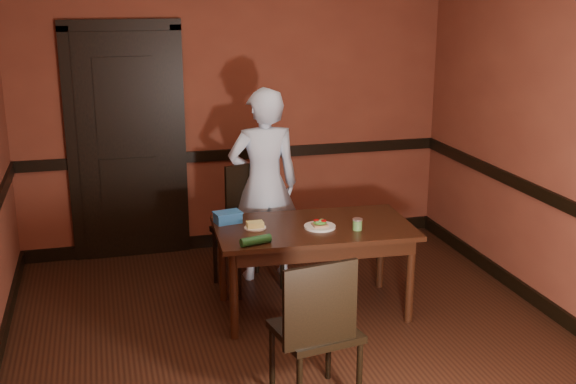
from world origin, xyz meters
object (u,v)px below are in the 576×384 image
person (264,185)px  food_tub (228,217)px  chair_near (315,328)px  cheese_saucer (255,226)px  dining_table (313,268)px  chair_far (248,229)px  sauce_jar (357,224)px  sandwich_plate (320,225)px

person → food_tub: size_ratio=7.27×
chair_near → cheese_saucer: 1.29m
dining_table → cheese_saucer: bearing=176.4°
chair_far → chair_near: size_ratio=1.04×
sauce_jar → cheese_saucer: 0.76m
chair_near → cheese_saucer: size_ratio=5.90×
food_tub → person: bearing=41.4°
dining_table → person: (-0.21, 0.76, 0.47)m
chair_far → person: bearing=24.1°
person → dining_table: bearing=106.1°
chair_far → food_tub: bearing=-140.8°
dining_table → chair_far: bearing=125.8°
cheese_saucer → food_tub: bearing=132.9°
cheese_saucer → food_tub: food_tub is taller
sandwich_plate → cheese_saucer: 0.48m
dining_table → chair_near: bearing=-103.2°
person → sauce_jar: 1.06m
dining_table → cheese_saucer: size_ratio=9.02×
chair_near → cheese_saucer: bearing=-96.1°
sandwich_plate → food_tub: food_tub is taller
chair_far → sauce_jar: (0.66, -0.77, 0.23)m
chair_near → food_tub: 1.50m
sandwich_plate → food_tub: size_ratio=1.04×
person → sauce_jar: (0.49, -0.93, -0.09)m
sandwich_plate → sauce_jar: (0.25, -0.12, 0.03)m
chair_far → cheese_saucer: 0.59m
dining_table → sauce_jar: size_ratio=16.99×
sauce_jar → cheese_saucer: sauce_jar is taller
chair_near → food_tub: size_ratio=4.27×
chair_far → sandwich_plate: size_ratio=4.27×
sandwich_plate → chair_near: bearing=-108.5°
sauce_jar → sandwich_plate: bearing=154.5°
chair_far → food_tub: chair_far is taller
chair_near → sauce_jar: chair_near is taller
chair_far → cheese_saucer: bearing=-114.3°
cheese_saucer → chair_near: bearing=-86.4°
chair_far → chair_near: chair_far is taller
person → cheese_saucer: bearing=72.6°
person → food_tub: 0.66m
sandwich_plate → food_tub: bearing=155.4°
chair_near → food_tub: (-0.25, 1.46, 0.25)m
sauce_jar → chair_near: bearing=-121.5°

